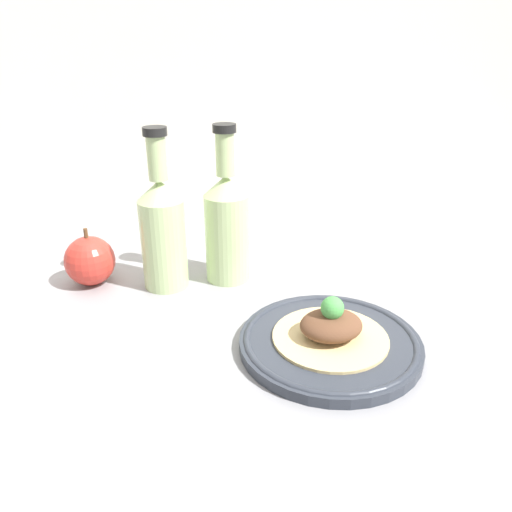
{
  "coord_description": "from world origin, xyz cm",
  "views": [
    {
      "loc": [
        -13.17,
        -51.33,
        36.95
      ],
      "look_at": [
        2.71,
        9.5,
        8.71
      ],
      "focal_mm": 35.0,
      "sensor_mm": 36.0,
      "label": 1
    }
  ],
  "objects_px": {
    "cider_bottle_left": "(163,229)",
    "cider_bottle_right": "(227,223)",
    "plate": "(330,342)",
    "apple": "(90,261)",
    "plated_food": "(331,328)"
  },
  "relations": [
    {
      "from": "plate",
      "to": "plated_food",
      "type": "bearing_deg",
      "value": 0.0
    },
    {
      "from": "cider_bottle_left",
      "to": "cider_bottle_right",
      "type": "relative_size",
      "value": 1.0
    },
    {
      "from": "cider_bottle_left",
      "to": "apple",
      "type": "bearing_deg",
      "value": 162.41
    },
    {
      "from": "cider_bottle_right",
      "to": "apple",
      "type": "bearing_deg",
      "value": 170.35
    },
    {
      "from": "cider_bottle_left",
      "to": "cider_bottle_right",
      "type": "bearing_deg",
      "value": 0.0
    },
    {
      "from": "plate",
      "to": "plated_food",
      "type": "distance_m",
      "value": 0.02
    },
    {
      "from": "cider_bottle_left",
      "to": "apple",
      "type": "distance_m",
      "value": 0.13
    },
    {
      "from": "cider_bottle_right",
      "to": "plate",
      "type": "bearing_deg",
      "value": -69.73
    },
    {
      "from": "plate",
      "to": "cider_bottle_left",
      "type": "height_order",
      "value": "cider_bottle_left"
    },
    {
      "from": "plated_food",
      "to": "cider_bottle_right",
      "type": "height_order",
      "value": "cider_bottle_right"
    },
    {
      "from": "cider_bottle_left",
      "to": "apple",
      "type": "relative_size",
      "value": 2.65
    },
    {
      "from": "plated_food",
      "to": "apple",
      "type": "relative_size",
      "value": 1.57
    },
    {
      "from": "cider_bottle_left",
      "to": "cider_bottle_right",
      "type": "height_order",
      "value": "same"
    },
    {
      "from": "plate",
      "to": "plated_food",
      "type": "height_order",
      "value": "plated_food"
    },
    {
      "from": "plated_food",
      "to": "plate",
      "type": "bearing_deg",
      "value": 180.0
    }
  ]
}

